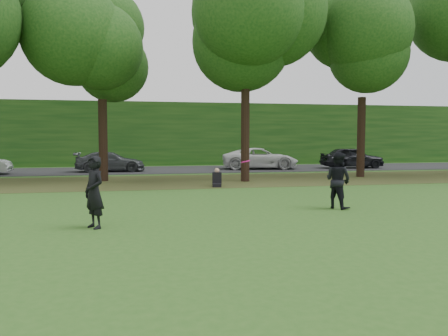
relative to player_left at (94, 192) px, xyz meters
name	(u,v)px	position (x,y,z in m)	size (l,w,h in m)	color
ground	(205,243)	(2.41, -1.98, -0.88)	(120.00, 120.00, 0.00)	#28531A
leaf_litter	(164,181)	(2.41, 11.02, -0.88)	(60.00, 7.00, 0.01)	#49361A
street	(157,170)	(2.41, 19.02, -0.87)	(70.00, 7.00, 0.02)	black
far_hedge	(153,134)	(2.41, 25.02, 1.62)	(70.00, 3.00, 5.00)	#143E11
player_left	(94,192)	(0.00, 0.00, 0.00)	(0.64, 0.42, 1.77)	black
player_right	(338,180)	(7.17, 1.59, 0.00)	(0.85, 0.67, 1.76)	black
parked_cars	(171,160)	(3.33, 18.10, -0.16)	(35.64, 3.67, 1.51)	black
frisbee	(245,162)	(4.07, 1.12, 0.64)	(0.31, 0.31, 0.10)	#EE148C
seated_person	(217,180)	(4.59, 8.36, -0.57)	(0.54, 0.79, 0.83)	black
tree_line	(156,22)	(2.07, 10.95, 6.96)	(55.30, 7.90, 12.31)	black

